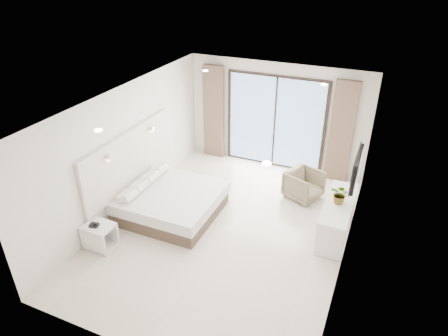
# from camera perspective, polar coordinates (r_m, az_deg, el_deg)

# --- Properties ---
(ground) EXTENTS (6.20, 6.20, 0.00)m
(ground) POSITION_cam_1_polar(r_m,az_deg,el_deg) (8.24, 0.42, -8.73)
(ground) COLOR beige
(ground) RESTS_ON ground
(room_shell) EXTENTS (4.62, 6.22, 2.72)m
(room_shell) POSITION_cam_1_polar(r_m,az_deg,el_deg) (8.09, 1.30, 3.62)
(room_shell) COLOR silver
(room_shell) RESTS_ON ground
(bed) EXTENTS (1.96, 1.87, 0.69)m
(bed) POSITION_cam_1_polar(r_m,az_deg,el_deg) (8.61, -7.64, -4.83)
(bed) COLOR brown
(bed) RESTS_ON ground
(nightstand) EXTENTS (0.56, 0.47, 0.50)m
(nightstand) POSITION_cam_1_polar(r_m,az_deg,el_deg) (8.02, -17.29, -9.28)
(nightstand) COLOR white
(nightstand) RESTS_ON ground
(phone) EXTENTS (0.18, 0.15, 0.05)m
(phone) POSITION_cam_1_polar(r_m,az_deg,el_deg) (7.85, -18.06, -7.76)
(phone) COLOR black
(phone) RESTS_ON nightstand
(console_desk) EXTENTS (0.52, 1.66, 0.77)m
(console_desk) POSITION_cam_1_polar(r_m,az_deg,el_deg) (8.08, 15.96, -5.95)
(console_desk) COLOR white
(console_desk) RESTS_ON ground
(plant) EXTENTS (0.45, 0.48, 0.31)m
(plant) POSITION_cam_1_polar(r_m,az_deg,el_deg) (7.86, 16.27, -3.93)
(plant) COLOR #33662D
(plant) RESTS_ON console_desk
(armchair) EXTENTS (0.89, 0.92, 0.74)m
(armchair) POSITION_cam_1_polar(r_m,az_deg,el_deg) (9.21, 11.34, -2.19)
(armchair) COLOR #7D6A51
(armchair) RESTS_ON ground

